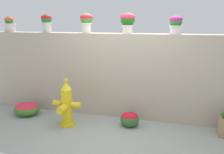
{
  "coord_description": "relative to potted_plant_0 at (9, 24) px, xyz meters",
  "views": [
    {
      "loc": [
        1.09,
        -4.05,
        2.02
      ],
      "look_at": [
        -0.31,
        0.8,
        0.88
      ],
      "focal_mm": 39.72,
      "sensor_mm": 36.0,
      "label": 1
    }
  ],
  "objects": [
    {
      "name": "flower_bush_right",
      "position": [
        3.07,
        -0.61,
        -1.81
      ],
      "size": [
        0.38,
        0.34,
        0.3
      ],
      "color": "#326331",
      "rests_on": "ground"
    },
    {
      "name": "stone_wall",
      "position": [
        2.92,
        -0.03,
        -1.08
      ],
      "size": [
        6.56,
        0.38,
        1.78
      ],
      "primitive_type": "cube",
      "color": "tan",
      "rests_on": "ground"
    },
    {
      "name": "potted_plant_2",
      "position": [
        1.97,
        -0.01,
        0.07
      ],
      "size": [
        0.27,
        0.27,
        0.41
      ],
      "color": "silver",
      "rests_on": "stone_wall"
    },
    {
      "name": "ground_plane",
      "position": [
        2.92,
        -1.04,
        -1.97
      ],
      "size": [
        24.0,
        24.0,
        0.0
      ],
      "primitive_type": "plane",
      "color": "gray"
    },
    {
      "name": "fire_hydrant",
      "position": [
        1.87,
        -0.91,
        -1.54
      ],
      "size": [
        0.57,
        0.45,
        0.94
      ],
      "color": "yellow",
      "rests_on": "ground"
    },
    {
      "name": "potted_plant_4",
      "position": [
        3.83,
        -0.01,
        0.02
      ],
      "size": [
        0.26,
        0.26,
        0.36
      ],
      "color": "beige",
      "rests_on": "stone_wall"
    },
    {
      "name": "potted_plant_0",
      "position": [
        0.0,
        0.0,
        0.0
      ],
      "size": [
        0.29,
        0.29,
        0.36
      ],
      "color": "silver",
      "rests_on": "stone_wall"
    },
    {
      "name": "potted_plant_1",
      "position": [
        1.0,
        -0.0,
        0.05
      ],
      "size": [
        0.24,
        0.24,
        0.4
      ],
      "color": "beige",
      "rests_on": "stone_wall"
    },
    {
      "name": "potted_plant_3",
      "position": [
        2.87,
        -0.02,
        0.08
      ],
      "size": [
        0.31,
        0.31,
        0.42
      ],
      "color": "beige",
      "rests_on": "stone_wall"
    },
    {
      "name": "flower_bush_left",
      "position": [
        0.76,
        -0.64,
        -1.82
      ],
      "size": [
        0.57,
        0.51,
        0.28
      ],
      "color": "#3D7428",
      "rests_on": "ground"
    }
  ]
}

